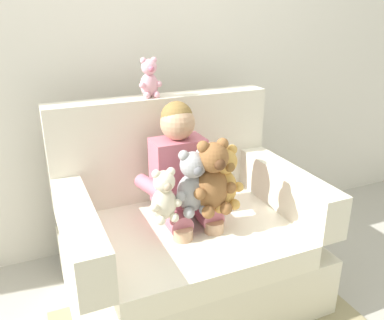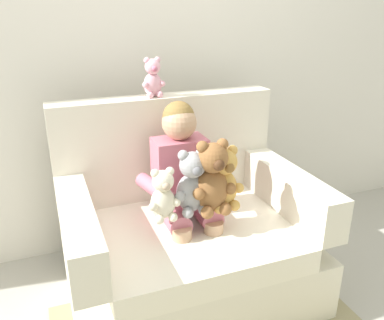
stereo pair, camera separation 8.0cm
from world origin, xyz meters
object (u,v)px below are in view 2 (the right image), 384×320
(plush_brown, at_px, (212,179))
(plush_pink_on_backrest, at_px, (153,79))
(armchair, at_px, (186,238))
(plush_honey, at_px, (224,180))
(seated_child, at_px, (184,178))
(plush_cream, at_px, (163,196))
(plush_grey, at_px, (192,184))

(plush_brown, height_order, plush_pink_on_backrest, plush_pink_on_backrest)
(armchair, height_order, plush_honey, armchair)
(armchair, xyz_separation_m, plush_pink_on_backrest, (-0.06, 0.31, 0.77))
(seated_child, height_order, plush_pink_on_backrest, plush_pink_on_backrest)
(armchair, relative_size, plush_cream, 4.88)
(plush_pink_on_backrest, bearing_deg, seated_child, -91.30)
(seated_child, xyz_separation_m, plush_grey, (-0.01, -0.16, 0.04))
(plush_honey, bearing_deg, armchair, 145.62)
(armchair, bearing_deg, plush_honey, -49.19)
(plush_grey, relative_size, plush_brown, 0.88)
(armchair, distance_m, plush_grey, 0.40)
(plush_grey, height_order, plush_pink_on_backrest, plush_pink_on_backrest)
(seated_child, xyz_separation_m, plush_brown, (0.07, -0.19, 0.06))
(armchair, xyz_separation_m, seated_child, (-0.00, 0.02, 0.33))
(seated_child, distance_m, plush_grey, 0.16)
(armchair, bearing_deg, plush_pink_on_backrest, 100.75)
(seated_child, distance_m, plush_pink_on_backrest, 0.53)
(seated_child, bearing_deg, plush_brown, -71.34)
(plush_honey, distance_m, plush_brown, 0.07)
(seated_child, height_order, plush_cream, seated_child)
(seated_child, relative_size, plush_cream, 3.35)
(plush_grey, bearing_deg, plush_pink_on_backrest, 102.25)
(plush_brown, relative_size, plush_pink_on_backrest, 1.73)
(plush_pink_on_backrest, bearing_deg, plush_cream, -114.17)
(plush_cream, xyz_separation_m, plush_honey, (0.29, 0.00, 0.03))
(plush_cream, relative_size, plush_grey, 0.79)
(plush_cream, height_order, plush_pink_on_backrest, plush_pink_on_backrest)
(plush_cream, distance_m, plush_honey, 0.29)
(seated_child, height_order, plush_brown, seated_child)
(plush_grey, distance_m, plush_brown, 0.09)
(seated_child, distance_m, plush_cream, 0.23)
(plush_cream, bearing_deg, plush_honey, -0.68)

